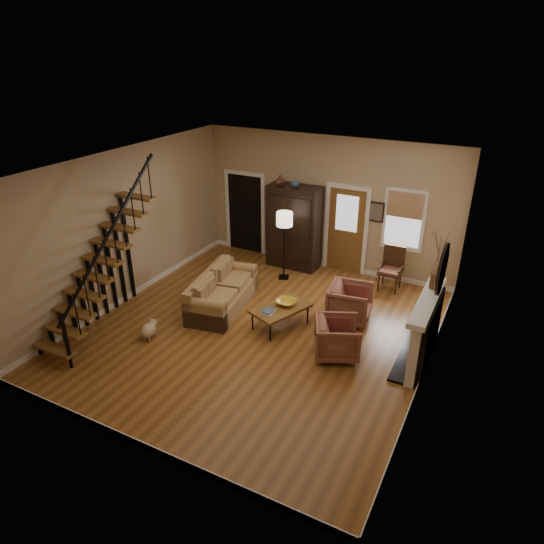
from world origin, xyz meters
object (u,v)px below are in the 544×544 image
at_px(armoire, 294,227).
at_px(armchair_left, 337,338).
at_px(coffee_table, 280,317).
at_px(floor_lamp, 284,246).
at_px(side_chair, 391,270).
at_px(sofa, 223,291).
at_px(armchair_right, 350,303).

relative_size(armoire, armchair_left, 2.61).
xyz_separation_m(coffee_table, armchair_left, (1.36, -0.42, 0.14)).
relative_size(floor_lamp, side_chair, 1.65).
distance_m(sofa, floor_lamp, 2.03).
bearing_deg(floor_lamp, side_chair, 13.39).
relative_size(armchair_right, floor_lamp, 0.51).
bearing_deg(floor_lamp, coffee_table, -65.75).
bearing_deg(floor_lamp, sofa, -105.97).
bearing_deg(sofa, side_chair, 29.64).
height_order(sofa, coffee_table, sofa).
distance_m(sofa, armchair_right, 2.71).
bearing_deg(sofa, coffee_table, -15.29).
bearing_deg(side_chair, coffee_table, -120.31).
xyz_separation_m(sofa, armchair_right, (2.61, 0.76, 0.01)).
bearing_deg(armchair_right, coffee_table, 120.31).
xyz_separation_m(armchair_left, side_chair, (0.17, 3.03, 0.14)).
xyz_separation_m(armoire, sofa, (-0.43, -2.68, -0.67)).
relative_size(coffee_table, floor_lamp, 0.69).
relative_size(coffee_table, armchair_left, 1.45).
relative_size(armoire, coffee_table, 1.80).
bearing_deg(armchair_left, sofa, 54.81).
bearing_deg(armchair_left, coffee_table, 48.82).
xyz_separation_m(armoire, coffee_table, (1.02, -2.81, -0.83)).
bearing_deg(armchair_left, floor_lamp, 18.78).
distance_m(armchair_right, floor_lamp, 2.40).
bearing_deg(sofa, armoire, 70.72).
bearing_deg(armchair_right, side_chair, -20.17).
xyz_separation_m(sofa, side_chair, (2.98, 2.48, 0.13)).
xyz_separation_m(coffee_table, armchair_right, (1.15, 0.90, 0.17)).
relative_size(sofa, armchair_right, 2.41).
height_order(armchair_right, floor_lamp, floor_lamp).
distance_m(armchair_left, armchair_right, 1.33).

